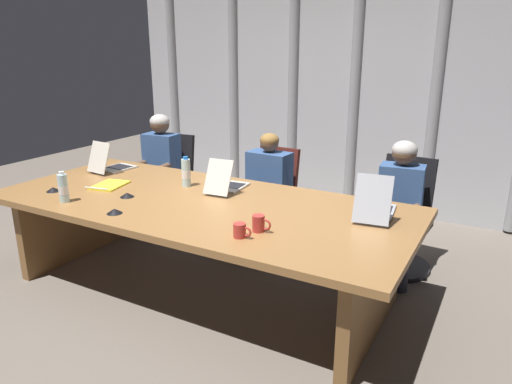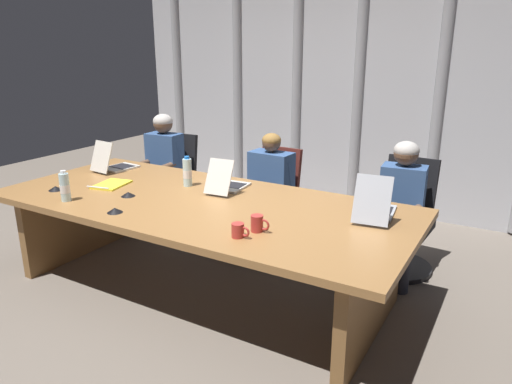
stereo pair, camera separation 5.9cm
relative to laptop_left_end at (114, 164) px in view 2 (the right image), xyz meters
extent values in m
plane|color=#6B6056|center=(1.24, -0.35, -0.80)|extent=(10.38, 10.38, 0.00)
cube|color=olive|center=(1.24, -0.35, -0.08)|extent=(3.23, 1.40, 0.05)
cube|color=black|center=(1.24, -0.35, -0.15)|extent=(2.74, 0.10, 0.06)
cube|color=brown|center=(-0.12, -0.35, -0.45)|extent=(0.08, 1.19, 0.69)
cube|color=brown|center=(2.61, -0.35, -0.45)|extent=(0.08, 1.19, 0.69)
cube|color=#B2B2B7|center=(1.24, 2.23, 0.56)|extent=(5.19, 0.10, 2.71)
cylinder|color=gray|center=(-0.96, 2.18, 0.56)|extent=(0.12, 0.12, 2.66)
cylinder|color=gray|center=(0.01, 2.18, 0.56)|extent=(0.12, 0.12, 2.66)
cylinder|color=gray|center=(0.85, 2.18, 0.56)|extent=(0.12, 0.12, 2.66)
cylinder|color=gray|center=(1.61, 2.18, 0.56)|extent=(0.12, 0.12, 2.66)
cylinder|color=gray|center=(2.48, 2.18, 0.56)|extent=(0.12, 0.12, 2.66)
cube|color=beige|center=(0.01, 0.06, -0.05)|extent=(0.27, 0.32, 0.02)
cube|color=black|center=(0.01, 0.09, -0.04)|extent=(0.22, 0.19, 0.00)
cube|color=beige|center=(-0.01, -0.14, 0.10)|extent=(0.25, 0.13, 0.27)
cube|color=black|center=(-0.01, -0.13, 0.10)|extent=(0.22, 0.11, 0.24)
cube|color=beige|center=(1.28, 0.06, -0.05)|extent=(0.24, 0.32, 0.02)
cube|color=black|center=(1.28, 0.08, -0.04)|extent=(0.19, 0.18, 0.00)
cube|color=beige|center=(1.30, -0.15, 0.09)|extent=(0.22, 0.15, 0.26)
cube|color=black|center=(1.30, -0.15, 0.09)|extent=(0.20, 0.13, 0.23)
cube|color=#A8ADB7|center=(2.49, 0.05, -0.05)|extent=(0.28, 0.37, 0.02)
cube|color=black|center=(2.48, 0.08, -0.04)|extent=(0.22, 0.21, 0.00)
cube|color=#A8ADB7|center=(2.52, -0.18, 0.11)|extent=(0.25, 0.17, 0.30)
cube|color=black|center=(2.52, -0.18, 0.11)|extent=(0.23, 0.14, 0.27)
cube|color=black|center=(-0.02, 0.78, -0.40)|extent=(0.52, 0.52, 0.08)
cube|color=black|center=(-0.03, 1.00, -0.11)|extent=(0.44, 0.15, 0.49)
cylinder|color=#262628|center=(-0.02, 0.78, -0.60)|extent=(0.05, 0.05, 0.32)
cylinder|color=black|center=(-0.02, 0.78, -0.78)|extent=(0.60, 0.60, 0.04)
cube|color=#511E19|center=(1.23, 0.78, -0.40)|extent=(0.51, 0.51, 0.08)
cube|color=#511E19|center=(1.24, 1.00, -0.12)|extent=(0.44, 0.14, 0.47)
cylinder|color=#262628|center=(1.23, 0.78, -0.60)|extent=(0.05, 0.05, 0.32)
cylinder|color=black|center=(1.23, 0.78, -0.78)|extent=(0.60, 0.60, 0.04)
cube|color=black|center=(2.50, 0.78, -0.40)|extent=(0.51, 0.51, 0.08)
cube|color=black|center=(2.51, 1.00, -0.10)|extent=(0.44, 0.15, 0.51)
cylinder|color=#262628|center=(2.50, 0.78, -0.60)|extent=(0.05, 0.05, 0.32)
cylinder|color=black|center=(2.50, 0.78, -0.78)|extent=(0.60, 0.60, 0.04)
cube|color=#335184|center=(-0.04, 0.76, -0.09)|extent=(0.38, 0.25, 0.52)
sphere|color=brown|center=(-0.04, 0.76, 0.28)|extent=(0.20, 0.20, 0.20)
ellipsoid|color=#B2ADA8|center=(-0.04, 0.76, 0.30)|extent=(0.21, 0.21, 0.15)
cylinder|color=#335184|center=(0.11, 0.77, -0.02)|extent=(0.08, 0.14, 0.27)
cylinder|color=brown|center=(0.13, 0.56, -0.14)|extent=(0.08, 0.30, 0.06)
cylinder|color=#335184|center=(-0.19, 0.75, -0.02)|extent=(0.08, 0.14, 0.27)
cylinder|color=brown|center=(-0.18, 0.54, -0.14)|extent=(0.08, 0.30, 0.06)
cylinder|color=#262833|center=(0.07, 0.57, -0.39)|extent=(0.16, 0.41, 0.13)
cylinder|color=#262833|center=(0.09, 0.39, -0.59)|extent=(0.11, 0.11, 0.42)
cylinder|color=#262833|center=(-0.13, 0.55, -0.39)|extent=(0.16, 0.41, 0.13)
cylinder|color=#262833|center=(-0.11, 0.38, -0.59)|extent=(0.11, 0.11, 0.42)
cube|color=#335184|center=(1.27, 0.76, -0.12)|extent=(0.42, 0.24, 0.47)
sphere|color=brown|center=(1.27, 0.76, 0.20)|extent=(0.18, 0.18, 0.18)
ellipsoid|color=olive|center=(1.27, 0.76, 0.22)|extent=(0.18, 0.18, 0.13)
cylinder|color=#335184|center=(1.44, 0.75, -0.08)|extent=(0.08, 0.14, 0.27)
cylinder|color=brown|center=(1.43, 0.54, -0.20)|extent=(0.08, 0.30, 0.06)
cylinder|color=#335184|center=(1.09, 0.77, -0.08)|extent=(0.08, 0.14, 0.27)
cylinder|color=brown|center=(1.08, 0.56, -0.20)|extent=(0.08, 0.30, 0.06)
cylinder|color=#262833|center=(1.36, 0.56, -0.39)|extent=(0.15, 0.41, 0.13)
cylinder|color=#262833|center=(1.35, 0.38, -0.59)|extent=(0.11, 0.11, 0.42)
cylinder|color=#262833|center=(1.16, 0.57, -0.39)|extent=(0.15, 0.41, 0.13)
cylinder|color=#262833|center=(1.15, 0.39, -0.59)|extent=(0.11, 0.11, 0.42)
cube|color=#335184|center=(2.50, 0.76, -0.11)|extent=(0.37, 0.25, 0.49)
sphere|color=brown|center=(2.50, 0.76, 0.24)|extent=(0.20, 0.20, 0.20)
ellipsoid|color=#B2ADA8|center=(2.50, 0.76, 0.26)|extent=(0.20, 0.20, 0.15)
cylinder|color=#335184|center=(2.65, 0.78, -0.06)|extent=(0.08, 0.14, 0.27)
cylinder|color=brown|center=(2.67, 0.57, -0.18)|extent=(0.09, 0.30, 0.06)
cylinder|color=#335184|center=(2.36, 0.75, -0.06)|extent=(0.08, 0.14, 0.27)
cylinder|color=brown|center=(2.38, 0.54, -0.18)|extent=(0.09, 0.30, 0.06)
cylinder|color=#262833|center=(2.62, 0.57, -0.39)|extent=(0.17, 0.41, 0.13)
cylinder|color=#262833|center=(2.64, 0.39, -0.59)|extent=(0.11, 0.11, 0.42)
cylinder|color=#262833|center=(2.42, 0.55, -0.39)|extent=(0.17, 0.41, 0.13)
cylinder|color=#262833|center=(2.44, 0.37, -0.59)|extent=(0.11, 0.11, 0.42)
cylinder|color=silver|center=(0.93, -0.07, 0.06)|extent=(0.07, 0.07, 0.23)
cylinder|color=white|center=(0.93, -0.07, 0.05)|extent=(0.07, 0.07, 0.07)
cylinder|color=blue|center=(0.93, -0.07, 0.19)|extent=(0.04, 0.04, 0.02)
cylinder|color=silver|center=(0.38, -0.85, 0.05)|extent=(0.07, 0.07, 0.21)
cylinder|color=white|center=(0.38, -0.85, 0.04)|extent=(0.07, 0.07, 0.06)
cylinder|color=white|center=(0.38, -0.85, 0.17)|extent=(0.04, 0.04, 0.02)
cylinder|color=#B2332D|center=(1.88, -0.80, -0.01)|extent=(0.08, 0.08, 0.09)
torus|color=#B2332D|center=(1.93, -0.80, -0.01)|extent=(0.06, 0.01, 0.06)
cylinder|color=#B2332D|center=(1.93, -0.66, 0.00)|extent=(0.08, 0.08, 0.11)
torus|color=#B2332D|center=(1.98, -0.66, 0.00)|extent=(0.07, 0.01, 0.07)
cone|color=black|center=(0.89, -0.86, -0.04)|extent=(0.11, 0.11, 0.03)
cone|color=black|center=(0.70, -0.54, -0.04)|extent=(0.11, 0.11, 0.03)
cone|color=black|center=(0.08, -0.72, -0.04)|extent=(0.11, 0.11, 0.03)
cube|color=yellow|center=(0.36, -0.39, -0.05)|extent=(0.27, 0.34, 0.02)
cylinder|color=silver|center=(0.36, -0.53, -0.04)|extent=(0.21, 0.05, 0.01)
camera|label=1|loc=(3.27, -3.10, 1.07)|focal=33.15mm
camera|label=2|loc=(3.32, -3.07, 1.07)|focal=33.15mm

